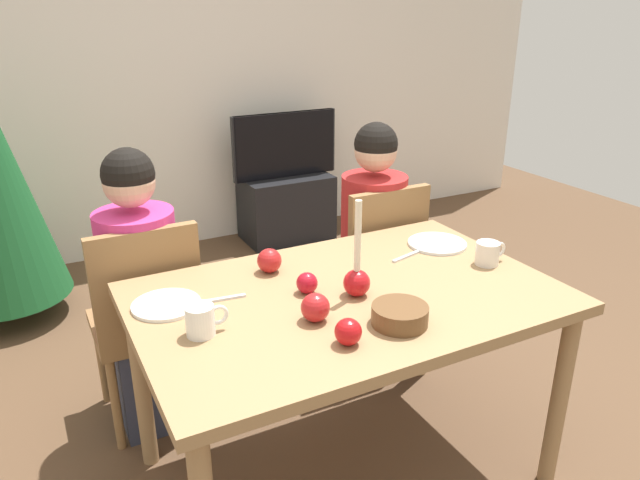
{
  "coord_description": "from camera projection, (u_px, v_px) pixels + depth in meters",
  "views": [
    {
      "loc": [
        -0.91,
        -1.54,
        1.65
      ],
      "look_at": [
        0.0,
        0.2,
        0.87
      ],
      "focal_mm": 33.42,
      "sensor_mm": 36.0,
      "label": 1
    }
  ],
  "objects": [
    {
      "name": "tv_stand",
      "position": [
        286.0,
        207.0,
        4.42
      ],
      "size": [
        0.64,
        0.4,
        0.48
      ],
      "primitive_type": "cube",
      "color": "black",
      "rests_on": "ground"
    },
    {
      "name": "back_wall",
      "position": [
        152.0,
        60.0,
        3.92
      ],
      "size": [
        6.4,
        0.1,
        2.6
      ],
      "primitive_type": "cube",
      "color": "silver",
      "rests_on": "ground"
    },
    {
      "name": "chair_left",
      "position": [
        147.0,
        315.0,
        2.34
      ],
      "size": [
        0.4,
        0.4,
        0.9
      ],
      "color": "olive",
      "rests_on": "ground"
    },
    {
      "name": "mug_left",
      "position": [
        201.0,
        320.0,
        1.72
      ],
      "size": [
        0.13,
        0.08,
        0.09
      ],
      "color": "white",
      "rests_on": "dining_table"
    },
    {
      "name": "bowl_walnuts",
      "position": [
        400.0,
        315.0,
        1.79
      ],
      "size": [
        0.17,
        0.17,
        0.06
      ],
      "primitive_type": "cylinder",
      "color": "brown",
      "rests_on": "dining_table"
    },
    {
      "name": "person_left_child",
      "position": [
        143.0,
        298.0,
        2.34
      ],
      "size": [
        0.3,
        0.3,
        1.17
      ],
      "color": "#33384C",
      "rests_on": "ground"
    },
    {
      "name": "apple_far_edge",
      "position": [
        348.0,
        332.0,
        1.68
      ],
      "size": [
        0.08,
        0.08,
        0.08
      ],
      "primitive_type": "sphere",
      "color": "#B51114",
      "rests_on": "dining_table"
    },
    {
      "name": "mug_right",
      "position": [
        488.0,
        253.0,
        2.19
      ],
      "size": [
        0.13,
        0.09,
        0.09
      ],
      "color": "silver",
      "rests_on": "dining_table"
    },
    {
      "name": "fork_left",
      "position": [
        219.0,
        299.0,
        1.93
      ],
      "size": [
        0.18,
        0.03,
        0.01
      ],
      "primitive_type": "cube",
      "rotation": [
        0.0,
        0.0,
        -0.12
      ],
      "color": "silver",
      "rests_on": "dining_table"
    },
    {
      "name": "person_right_child",
      "position": [
        372.0,
        250.0,
        2.8
      ],
      "size": [
        0.3,
        0.3,
        1.17
      ],
      "color": "#33384C",
      "rests_on": "ground"
    },
    {
      "name": "apple_by_right_mug",
      "position": [
        315.0,
        307.0,
        1.8
      ],
      "size": [
        0.09,
        0.09,
        0.09
      ],
      "primitive_type": "sphere",
      "color": "#AE1C1F",
      "rests_on": "dining_table"
    },
    {
      "name": "chair_right",
      "position": [
        376.0,
        264.0,
        2.79
      ],
      "size": [
        0.4,
        0.4,
        0.9
      ],
      "color": "olive",
      "rests_on": "ground"
    },
    {
      "name": "apple_by_left_plate",
      "position": [
        307.0,
        283.0,
        1.98
      ],
      "size": [
        0.07,
        0.07,
        0.07
      ],
      "primitive_type": "sphere",
      "color": "#AC101E",
      "rests_on": "dining_table"
    },
    {
      "name": "plate_right",
      "position": [
        437.0,
        244.0,
        2.38
      ],
      "size": [
        0.23,
        0.23,
        0.01
      ],
      "primitive_type": "cylinder",
      "color": "silver",
      "rests_on": "dining_table"
    },
    {
      "name": "dining_table",
      "position": [
        347.0,
        315.0,
        2.02
      ],
      "size": [
        1.4,
        0.9,
        0.75
      ],
      "color": "#99754C",
      "rests_on": "ground"
    },
    {
      "name": "fork_right",
      "position": [
        409.0,
        255.0,
        2.27
      ],
      "size": [
        0.18,
        0.06,
        0.01
      ],
      "primitive_type": "cube",
      "rotation": [
        0.0,
        0.0,
        0.26
      ],
      "color": "silver",
      "rests_on": "dining_table"
    },
    {
      "name": "tv",
      "position": [
        285.0,
        145.0,
        4.25
      ],
      "size": [
        0.79,
        0.05,
        0.46
      ],
      "color": "black",
      "rests_on": "tv_stand"
    },
    {
      "name": "plate_left",
      "position": [
        166.0,
        305.0,
        1.9
      ],
      "size": [
        0.22,
        0.22,
        0.01
      ],
      "primitive_type": "cylinder",
      "color": "white",
      "rests_on": "dining_table"
    },
    {
      "name": "ground_plane",
      "position": [
        344.0,
        469.0,
        2.26
      ],
      "size": [
        7.68,
        7.68,
        0.0
      ],
      "primitive_type": "plane",
      "color": "brown"
    },
    {
      "name": "candle_centerpiece",
      "position": [
        357.0,
        277.0,
        1.95
      ],
      "size": [
        0.09,
        0.09,
        0.33
      ],
      "color": "red",
      "rests_on": "dining_table"
    },
    {
      "name": "apple_near_candle",
      "position": [
        269.0,
        261.0,
        2.13
      ],
      "size": [
        0.09,
        0.09,
        0.09
      ],
      "primitive_type": "sphere",
      "color": "#AE1D1E",
      "rests_on": "dining_table"
    }
  ]
}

